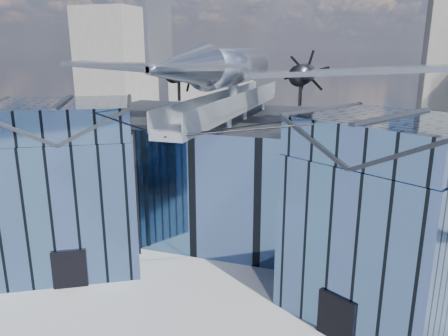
% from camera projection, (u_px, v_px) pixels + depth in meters
% --- Properties ---
extents(ground_plane, '(120.00, 120.00, 0.00)m').
position_uv_depth(ground_plane, '(215.00, 275.00, 30.38)').
color(ground_plane, gray).
extents(museum, '(32.88, 24.50, 17.60)m').
position_uv_depth(museum, '(239.00, 176.00, 34.23)').
color(museum, '#44628B').
rests_on(museum, ground).
extents(bg_towers, '(77.00, 24.50, 26.00)m').
position_uv_depth(bg_towers, '(323.00, 80.00, 73.49)').
color(bg_towers, slate).
rests_on(bg_towers, ground).
extents(tree_side_w, '(4.21, 4.21, 5.18)m').
position_uv_depth(tree_side_w, '(22.00, 164.00, 45.87)').
color(tree_side_w, '#331E14').
rests_on(tree_side_w, ground).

